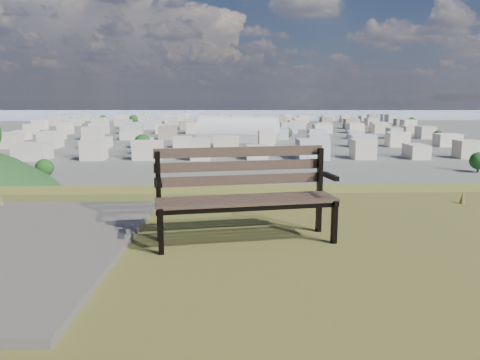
{
  "coord_description": "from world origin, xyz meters",
  "views": [
    {
      "loc": [
        -0.94,
        -3.12,
        26.47
      ],
      "look_at": [
        -0.73,
        3.51,
        25.3
      ],
      "focal_mm": 35.0,
      "sensor_mm": 36.0,
      "label": 1
    }
  ],
  "objects": [
    {
      "name": "park_bench",
      "position": [
        -0.74,
        1.62,
        25.54
      ],
      "size": [
        1.9,
        0.88,
        0.95
      ],
      "rotation": [
        0.0,
        0.0,
        0.17
      ],
      "color": "#3C2E22",
      "rests_on": "hilltop_mesa"
    },
    {
      "name": "city_trees",
      "position": [
        -26.39,
        319.0,
        4.83
      ],
      "size": [
        406.52,
        387.2,
        9.98
      ],
      "color": "#312118",
      "rests_on": "ground"
    },
    {
      "name": "grass_tufts",
      "position": [
        -0.13,
        -0.44,
        25.11
      ],
      "size": [
        12.49,
        7.38,
        0.28
      ],
      "color": "brown",
      "rests_on": "hilltop_mesa"
    },
    {
      "name": "arena",
      "position": [
        7.45,
        282.8,
        4.78
      ],
      "size": [
        51.42,
        31.08,
        20.26
      ],
      "rotation": [
        0.0,
        0.0,
        -0.24
      ],
      "color": "#B5B5B1",
      "rests_on": "ground"
    },
    {
      "name": "bay_water",
      "position": [
        0.0,
        900.0,
        0.0
      ],
      "size": [
        2400.0,
        700.0,
        0.12
      ],
      "primitive_type": "cube",
      "color": "#8995AF",
      "rests_on": "ground"
    },
    {
      "name": "far_hills",
      "position": [
        -60.92,
        1402.93,
        25.47
      ],
      "size": [
        2050.0,
        340.0,
        60.0
      ],
      "color": "#9BACC1",
      "rests_on": "ground"
    },
    {
      "name": "city_blocks",
      "position": [
        0.0,
        394.44,
        3.5
      ],
      "size": [
        395.0,
        361.0,
        7.0
      ],
      "color": "beige",
      "rests_on": "ground"
    }
  ]
}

